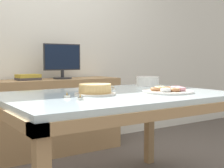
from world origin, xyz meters
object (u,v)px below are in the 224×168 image
pastry_platter (168,91)px  plate_stack (147,81)px  computer_monitor (62,61)px  tealight_left_edge (80,98)px  cake_chocolate_round (95,90)px  tealight_centre (113,89)px  tealight_right_edge (67,96)px  book_stack (28,77)px

pastry_platter → plate_stack: 0.59m
computer_monitor → pastry_platter: size_ratio=1.17×
tealight_left_edge → cake_chocolate_round: bearing=41.2°
tealight_left_edge → tealight_centre: bearing=38.4°
plate_stack → tealight_centre: size_ratio=5.25×
plate_stack → tealight_right_edge: plate_stack is taller
tealight_left_edge → tealight_right_edge: bearing=97.0°
pastry_platter → tealight_centre: (-0.22, 0.38, -0.00)m
pastry_platter → tealight_left_edge: (-0.71, -0.01, -0.00)m
computer_monitor → cake_chocolate_round: 1.38m
cake_chocolate_round → tealight_centre: 0.35m
cake_chocolate_round → book_stack: bearing=90.6°
computer_monitor → tealight_right_edge: computer_monitor is taller
tealight_left_edge → tealight_right_edge: size_ratio=1.00×
pastry_platter → tealight_centre: pastry_platter is taller
pastry_platter → tealight_right_edge: bearing=169.9°
book_stack → cake_chocolate_round: book_stack is taller
tealight_centre → tealight_right_edge: size_ratio=1.00×
plate_stack → tealight_left_edge: bearing=-150.7°
tealight_right_edge → book_stack: bearing=81.1°
tealight_centre → tealight_right_edge: 0.57m
cake_chocolate_round → plate_stack: 0.84m
book_stack → plate_stack: size_ratio=1.13×
plate_stack → tealight_right_edge: 1.07m
tealight_centre → tealight_right_edge: (-0.51, -0.25, 0.00)m
plate_stack → tealight_left_edge: plate_stack is taller
book_stack → computer_monitor: bearing=-0.2°
computer_monitor → book_stack: 0.41m
cake_chocolate_round → tealight_right_edge: cake_chocolate_round is taller
computer_monitor → tealight_centre: computer_monitor is taller
cake_chocolate_round → tealight_left_edge: 0.28m
pastry_platter → cake_chocolate_round: bearing=161.4°
tealight_left_edge → computer_monitor: bearing=69.0°
plate_stack → tealight_centre: bearing=-162.1°
book_stack → tealight_left_edge: 1.51m
plate_stack → tealight_right_edge: bearing=-157.8°
cake_chocolate_round → plate_stack: (0.76, 0.36, 0.01)m
computer_monitor → tealight_left_edge: (-0.58, -1.50, -0.20)m
book_stack → cake_chocolate_round: 1.32m
cake_chocolate_round → tealight_right_edge: bearing=-169.9°
tealight_right_edge → pastry_platter: bearing=-10.1°
book_stack → plate_stack: (0.77, -0.96, -0.01)m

